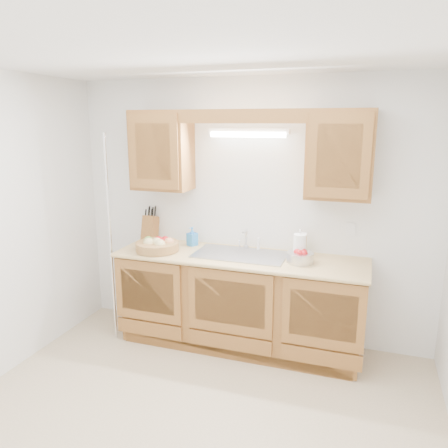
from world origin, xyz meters
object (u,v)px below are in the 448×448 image
at_px(fruit_basket, 157,245).
at_px(knife_block, 150,228).
at_px(paper_towel, 300,248).
at_px(apple_bowl, 300,257).

bearing_deg(fruit_basket, knife_block, 127.19).
relative_size(knife_block, paper_towel, 1.28).
xyz_separation_m(fruit_basket, knife_block, (-0.25, 0.33, 0.07)).
bearing_deg(knife_block, paper_towel, -7.62).
xyz_separation_m(knife_block, paper_towel, (1.57, -0.20, -0.01)).
bearing_deg(apple_bowl, paper_towel, 107.26).
bearing_deg(fruit_basket, apple_bowl, 3.32).
distance_m(fruit_basket, paper_towel, 1.33).
relative_size(knife_block, apple_bowl, 1.30).
bearing_deg(paper_towel, knife_block, 172.89).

